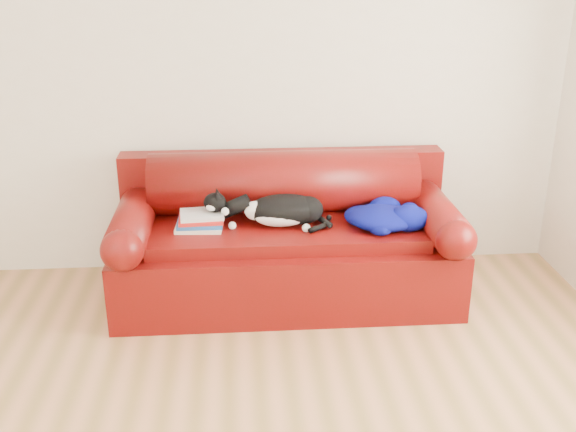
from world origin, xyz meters
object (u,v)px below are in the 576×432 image
sofa_base (286,261)px  cat (284,211)px  blanket (385,216)px  book_stack (201,221)px

sofa_base → cat: cat is taller
sofa_base → cat: (-0.02, -0.04, 0.35)m
sofa_base → cat: 0.36m
cat → blanket: cat is taller
book_stack → cat: cat is taller
book_stack → cat: 0.51m
sofa_base → book_stack: (-0.52, -0.05, 0.31)m
sofa_base → cat: bearing=-117.8°
sofa_base → book_stack: bearing=-174.9°
sofa_base → book_stack: 0.61m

